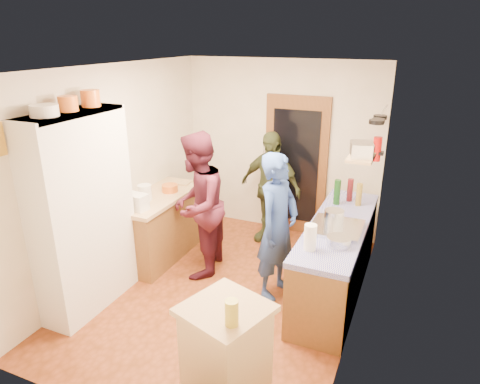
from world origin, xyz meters
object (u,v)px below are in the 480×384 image
Objects in this scene: right_counter_base at (336,260)px; person_hob at (279,228)px; person_back at (271,188)px; person_left at (201,204)px; island_base at (226,357)px; hutch_body at (83,214)px.

person_hob reaches higher than right_counter_base.
person_hob is at bearing -54.54° from person_back.
person_left is 1.27m from person_back.
island_base is 1.70m from person_hob.
right_counter_base is at bearing -48.63° from person_hob.
person_hob is 0.94× the size of person_left.
hutch_body reaches higher than island_base.
person_left is (0.82, 1.13, -0.18)m from hutch_body.
person_hob is 1.43m from person_back.
hutch_body reaches higher than person_left.
person_back is at bearing 139.82° from right_counter_base.
person_back is at bearing 102.76° from island_base.
person_left is at bearing -174.23° from right_counter_base.
island_base is at bearing 22.52° from person_left.
person_back is (-0.67, 2.96, 0.40)m from island_base.
person_left reaches higher than person_hob.
person_left reaches higher than person_back.
right_counter_base is at bearing 27.47° from hutch_body.
hutch_body is 1.00× the size of right_counter_base.
island_base is at bearing -104.38° from right_counter_base.
right_counter_base is (2.50, 1.30, -0.68)m from hutch_body.
person_back is (1.33, 2.29, -0.27)m from hutch_body.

